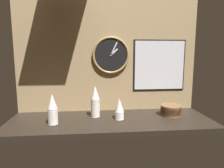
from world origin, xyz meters
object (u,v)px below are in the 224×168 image
object	(u,v)px
cup_stack_left	(52,109)
cup_stack_center	(95,101)
wall_clock	(111,55)
bowl_stack_far_right	(171,110)
menu_board	(159,65)
cup_stack_center_right	(119,109)

from	to	relation	value
cup_stack_left	cup_stack_center	world-z (taller)	cup_stack_center
cup_stack_center	wall_clock	bearing A→B (deg)	47.18
cup_stack_center	bowl_stack_far_right	world-z (taller)	cup_stack_center
cup_stack_left	wall_clock	size ratio (longest dim) A/B	0.70
cup_stack_left	cup_stack_center	size ratio (longest dim) A/B	0.89
cup_stack_left	menu_board	size ratio (longest dim) A/B	0.48
menu_board	cup_stack_left	bearing A→B (deg)	-160.95
bowl_stack_far_right	cup_stack_left	bearing A→B (deg)	-173.22
wall_clock	menu_board	world-z (taller)	wall_clock
cup_stack_left	bowl_stack_far_right	size ratio (longest dim) A/B	1.34
bowl_stack_far_right	cup_stack_center	bearing A→B (deg)	176.85
cup_stack_center_right	bowl_stack_far_right	world-z (taller)	cup_stack_center_right
bowl_stack_far_right	cup_stack_center_right	bearing A→B (deg)	-173.37
cup_stack_center_right	cup_stack_center	bearing A→B (deg)	155.38
cup_stack_left	menu_board	distance (m)	1.00
cup_stack_left	bowl_stack_far_right	xyz separation A→B (m)	(0.95, 0.11, -0.07)
cup_stack_center_right	cup_stack_center	world-z (taller)	cup_stack_center
cup_stack_center_right	cup_stack_center	xyz separation A→B (m)	(-0.19, 0.09, 0.04)
cup_stack_center_right	wall_clock	bearing A→B (deg)	100.42
wall_clock	menu_board	distance (m)	0.45
wall_clock	cup_stack_center	bearing A→B (deg)	-132.82
bowl_stack_far_right	menu_board	distance (m)	0.42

